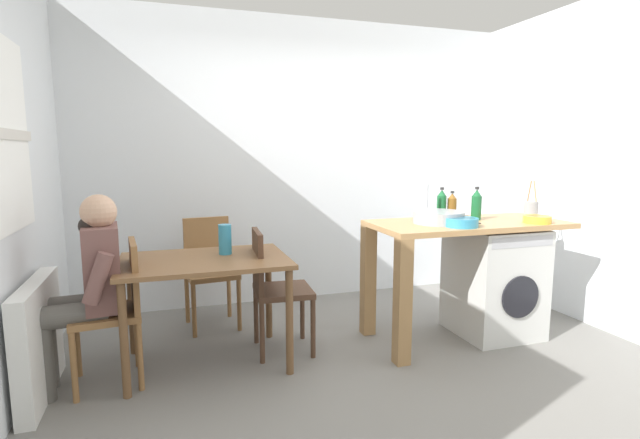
% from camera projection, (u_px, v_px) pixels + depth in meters
% --- Properties ---
extents(ground_plane, '(5.46, 5.46, 0.00)m').
position_uv_depth(ground_plane, '(372.00, 370.00, 3.19)').
color(ground_plane, slate).
extents(wall_back, '(4.60, 0.10, 2.70)m').
position_uv_depth(wall_back, '(300.00, 162.00, 4.65)').
color(wall_back, silver).
rests_on(wall_back, ground_plane).
extents(wall_counter_side, '(0.10, 3.80, 2.70)m').
position_uv_depth(wall_counter_side, '(631.00, 165.00, 3.65)').
color(wall_counter_side, silver).
rests_on(wall_counter_side, ground_plane).
extents(radiator, '(0.10, 0.80, 0.70)m').
position_uv_depth(radiator, '(38.00, 340.00, 2.81)').
color(radiator, white).
rests_on(radiator, ground_plane).
extents(dining_table, '(1.10, 0.76, 0.74)m').
position_uv_depth(dining_table, '(205.00, 273.00, 3.21)').
color(dining_table, brown).
rests_on(dining_table, ground_plane).
extents(chair_person_seat, '(0.44, 0.44, 0.90)m').
position_uv_depth(chair_person_seat, '(118.00, 304.00, 2.98)').
color(chair_person_seat, olive).
rests_on(chair_person_seat, ground_plane).
extents(chair_opposite, '(0.42, 0.42, 0.90)m').
position_uv_depth(chair_opposite, '(273.00, 284.00, 3.43)').
color(chair_opposite, '#4C3323').
rests_on(chair_opposite, ground_plane).
extents(chair_spare_by_wall, '(0.44, 0.44, 0.90)m').
position_uv_depth(chair_spare_by_wall, '(210.00, 265.00, 3.99)').
color(chair_spare_by_wall, olive).
rests_on(chair_spare_by_wall, ground_plane).
extents(seated_person, '(0.52, 0.53, 1.20)m').
position_uv_depth(seated_person, '(87.00, 281.00, 2.89)').
color(seated_person, '#595651').
rests_on(seated_person, ground_plane).
extents(kitchen_counter, '(1.50, 0.68, 0.92)m').
position_uv_depth(kitchen_counter, '(443.00, 243.00, 3.61)').
color(kitchen_counter, tan).
rests_on(kitchen_counter, ground_plane).
extents(washing_machine, '(0.60, 0.61, 0.86)m').
position_uv_depth(washing_machine, '(494.00, 281.00, 3.79)').
color(washing_machine, silver).
rests_on(washing_machine, ground_plane).
extents(sink_basin, '(0.38, 0.38, 0.09)m').
position_uv_depth(sink_basin, '(438.00, 217.00, 3.56)').
color(sink_basin, '#9EA0A5').
rests_on(sink_basin, kitchen_counter).
extents(tap, '(0.02, 0.02, 0.28)m').
position_uv_depth(tap, '(426.00, 202.00, 3.72)').
color(tap, '#B2B2B7').
rests_on(tap, kitchen_counter).
extents(bottle_tall_green, '(0.08, 0.08, 0.25)m').
position_uv_depth(bottle_tall_green, '(442.00, 204.00, 3.86)').
color(bottle_tall_green, '#19592D').
rests_on(bottle_tall_green, kitchen_counter).
extents(bottle_squat_brown, '(0.07, 0.07, 0.21)m').
position_uv_depth(bottle_squat_brown, '(452.00, 205.00, 3.88)').
color(bottle_squat_brown, brown).
rests_on(bottle_squat_brown, kitchen_counter).
extents(bottle_clear_small, '(0.08, 0.08, 0.26)m').
position_uv_depth(bottle_clear_small, '(476.00, 205.00, 3.72)').
color(bottle_clear_small, '#19592D').
rests_on(bottle_clear_small, kitchen_counter).
extents(mixing_bowl, '(0.24, 0.24, 0.06)m').
position_uv_depth(mixing_bowl, '(461.00, 222.00, 3.39)').
color(mixing_bowl, teal).
rests_on(mixing_bowl, kitchen_counter).
extents(utensil_crock, '(0.11, 0.11, 0.30)m').
position_uv_depth(utensil_crock, '(531.00, 209.00, 3.88)').
color(utensil_crock, gray).
rests_on(utensil_crock, kitchen_counter).
extents(colander, '(0.20, 0.20, 0.06)m').
position_uv_depth(colander, '(537.00, 219.00, 3.57)').
color(colander, gold).
rests_on(colander, kitchen_counter).
extents(vase, '(0.09, 0.09, 0.21)m').
position_uv_depth(vase, '(225.00, 239.00, 3.32)').
color(vase, teal).
rests_on(vase, dining_table).
extents(scissors, '(0.15, 0.06, 0.01)m').
position_uv_depth(scissors, '(471.00, 223.00, 3.54)').
color(scissors, '#B2B2B7').
rests_on(scissors, kitchen_counter).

